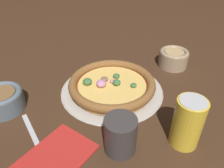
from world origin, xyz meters
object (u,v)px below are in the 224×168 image
object	(u,v)px
fork	(35,139)
bowl_far	(2,99)
drinking_cup	(120,135)
napkin	(55,158)
bowl_near	(173,58)
pizza_tray	(112,90)
pizza	(112,84)
beverage_can	(188,123)

from	to	relation	value
fork	bowl_far	bearing A→B (deg)	-166.87
bowl_far	drinking_cup	world-z (taller)	drinking_cup
drinking_cup	napkin	xyz separation A→B (m)	(0.06, -0.13, -0.04)
bowl_near	drinking_cup	bearing A→B (deg)	-15.78
pizza_tray	fork	distance (m)	0.27
bowl_far	pizza	bearing A→B (deg)	118.79
bowl_near	napkin	world-z (taller)	bowl_near
pizza	drinking_cup	bearing A→B (deg)	17.65
pizza_tray	bowl_far	world-z (taller)	bowl_far
pizza	napkin	distance (m)	0.28
pizza_tray	napkin	bearing A→B (deg)	-13.59
pizza	drinking_cup	size ratio (longest dim) A/B	3.02
pizza_tray	bowl_near	bearing A→B (deg)	137.21
fork	beverage_can	world-z (taller)	beverage_can
bowl_near	bowl_far	world-z (taller)	bowl_near
bowl_near	drinking_cup	xyz separation A→B (m)	(0.41, -0.12, 0.01)
drinking_cup	bowl_far	bearing A→B (deg)	-100.42
bowl_near	beverage_can	bearing A→B (deg)	3.97
fork	bowl_near	bearing A→B (deg)	97.58
pizza_tray	bowl_near	xyz separation A→B (m)	(-0.20, 0.18, 0.03)
pizza_tray	drinking_cup	size ratio (longest dim) A/B	3.59
beverage_can	bowl_near	bearing A→B (deg)	-176.03
bowl_near	bowl_far	bearing A→B (deg)	-52.69
bowl_near	fork	bearing A→B (deg)	-36.57
pizza_tray	napkin	world-z (taller)	napkin
bowl_far	napkin	distance (m)	0.24
drinking_cup	napkin	distance (m)	0.15
pizza_tray	beverage_can	bearing A→B (deg)	52.31
bowl_near	drinking_cup	world-z (taller)	drinking_cup
pizza	napkin	world-z (taller)	pizza
pizza_tray	bowl_near	world-z (taller)	bowl_near
drinking_cup	napkin	size ratio (longest dim) A/B	0.44
pizza_tray	napkin	size ratio (longest dim) A/B	1.58
bowl_far	beverage_can	size ratio (longest dim) A/B	0.91
fork	napkin	bearing A→B (deg)	13.99
pizza_tray	pizza	size ratio (longest dim) A/B	1.19
pizza	drinking_cup	distance (m)	0.22
drinking_cup	beverage_can	size ratio (longest dim) A/B	0.71
bowl_near	pizza	bearing A→B (deg)	-42.85
napkin	pizza	bearing A→B (deg)	166.51
pizza_tray	pizza	world-z (taller)	pizza
napkin	beverage_can	xyz separation A→B (m)	(-0.11, 0.27, 0.06)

